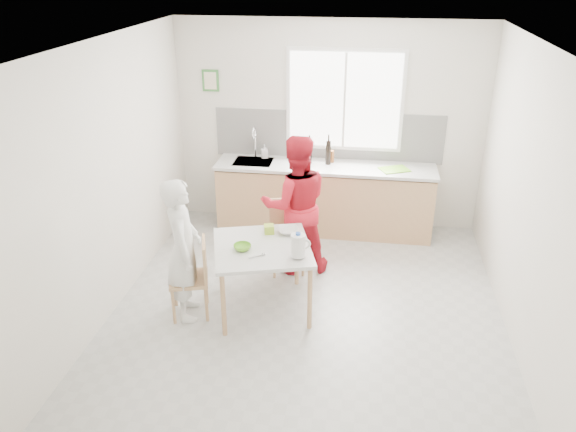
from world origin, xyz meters
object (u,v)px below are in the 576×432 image
at_px(chair_left, 195,275).
at_px(person_red, 296,205).
at_px(chair_far, 286,232).
at_px(milk_jug, 298,245).
at_px(dining_table, 262,253).
at_px(person_white, 184,250).
at_px(bowl_white, 288,231).
at_px(bowl_green, 242,247).
at_px(wine_bottle_b, 309,152).
at_px(wine_bottle_a, 328,152).

bearing_deg(chair_left, person_red, 124.29).
distance_m(chair_far, milk_jug, 1.17).
relative_size(dining_table, person_red, 0.72).
xyz_separation_m(dining_table, person_red, (0.22, 0.87, 0.16)).
bearing_deg(person_white, bowl_white, -76.93).
bearing_deg(bowl_green, milk_jug, -7.62).
bearing_deg(bowl_white, bowl_green, -132.84).
distance_m(chair_left, wine_bottle_b, 2.46).
bearing_deg(person_white, wine_bottle_b, -40.18).
relative_size(dining_table, milk_jug, 4.74).
bearing_deg(dining_table, chair_left, -163.81).
bearing_deg(chair_left, chair_far, 128.10).
distance_m(person_white, bowl_green, 0.58).
bearing_deg(milk_jug, person_white, 165.68).
bearing_deg(person_white, chair_far, -54.18).
relative_size(bowl_white, wine_bottle_a, 0.68).
relative_size(bowl_green, wine_bottle_b, 0.58).
relative_size(chair_left, person_red, 0.50).
xyz_separation_m(person_white, bowl_green, (0.57, 0.11, 0.01)).
distance_m(chair_far, person_red, 0.37).
distance_m(wine_bottle_a, wine_bottle_b, 0.25).
bearing_deg(bowl_green, person_white, -168.76).
distance_m(dining_table, milk_jug, 0.48).
bearing_deg(person_red, wine_bottle_a, -119.61).
height_order(dining_table, wine_bottle_b, wine_bottle_b).
bearing_deg(chair_far, wine_bottle_b, 67.04).
bearing_deg(dining_table, chair_far, 82.92).
distance_m(dining_table, wine_bottle_b, 2.06).
height_order(person_white, bowl_green, person_white).
xyz_separation_m(chair_left, chair_far, (0.77, 1.07, 0.01)).
bearing_deg(chair_far, bowl_white, -95.07).
relative_size(dining_table, wine_bottle_b, 3.93).
relative_size(dining_table, chair_left, 1.43).
height_order(chair_left, milk_jug, milk_jug).
distance_m(chair_far, wine_bottle_b, 1.29).
distance_m(dining_table, bowl_white, 0.40).
height_order(chair_far, bowl_green, chair_far).
relative_size(milk_jug, wine_bottle_a, 0.78).
relative_size(bowl_white, milk_jug, 0.88).
bearing_deg(milk_jug, bowl_green, 156.19).
height_order(chair_left, wine_bottle_b, wine_bottle_b).
relative_size(dining_table, bowl_green, 6.73).
xyz_separation_m(person_red, bowl_white, (-0.00, -0.55, -0.06)).
bearing_deg(bowl_green, person_red, 67.90).
relative_size(chair_far, wine_bottle_b, 2.80).
bearing_deg(dining_table, person_white, -163.81).
relative_size(dining_table, bowl_white, 5.41).
bearing_deg(milk_jug, chair_left, 164.47).
height_order(person_red, bowl_green, person_red).
distance_m(chair_left, wine_bottle_a, 2.56).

